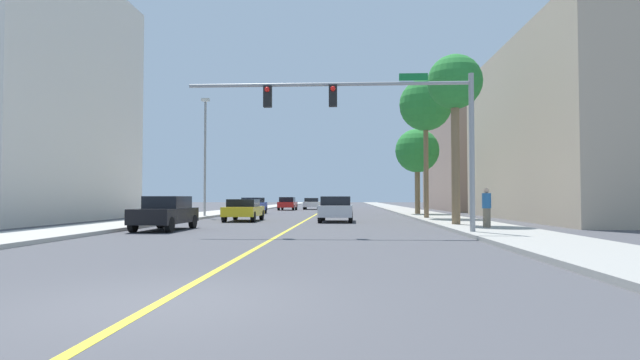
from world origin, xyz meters
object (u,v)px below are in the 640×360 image
Objects in this scene: car_yellow at (244,209)px; car_red at (288,203)px; palm_near at (455,86)px; palm_mid at (426,106)px; car_white at (312,203)px; car_black at (166,213)px; palm_far at (417,151)px; car_blue at (253,205)px; traffic_signal_mast at (379,113)px; street_lamp at (205,151)px; pedestrian at (487,208)px; car_silver at (336,209)px.

car_yellow is 25.99m from car_red.
palm_mid reaches higher than palm_near.
car_black is at bearing -96.46° from car_white.
palm_far reaches higher than car_yellow.
car_red is at bearing -94.62° from car_blue.
traffic_signal_mast is at bearing -83.10° from car_white.
palm_far is at bearing -64.45° from car_white.
car_blue is 21.13m from car_black.
palm_mid is at bearing 9.30° from car_yellow.
palm_far is (15.59, 5.05, 0.35)m from street_lamp.
pedestrian is at bearing -75.61° from car_white.
car_white is at bearing 108.54° from palm_mid.
street_lamp is 1.98× the size of car_yellow.
car_blue is (-13.35, 18.34, -6.11)m from palm_near.
traffic_signal_mast is 1.33× the size of street_lamp.
car_black is (0.14, -21.12, 0.02)m from car_blue.
pedestrian is at bearing -73.01° from palm_near.
car_black is at bearing -101.95° from car_yellow.
car_blue is 1.06× the size of car_white.
palm_mid reaches higher than street_lamp.
street_lamp is 18.54m from palm_near.
traffic_signal_mast is 1.64× the size of palm_far.
car_yellow is at bearing -140.76° from palm_far.
car_black reaches higher than car_blue.
car_yellow is at bearing 99.89° from car_blue.
car_yellow is 29.49m from car_white.
palm_near is at bearing 127.63° from car_blue.
car_white is (2.11, 29.41, 0.01)m from car_yellow.
palm_mid is 2.12× the size of car_yellow.
palm_far is at bearing 17.95° from street_lamp.
car_yellow is (1.84, -12.62, -0.05)m from car_blue.
palm_near is 23.49m from car_blue.
palm_far reaches higher than car_black.
car_red is (-12.24, 16.31, -4.33)m from palm_far.
pedestrian reaches higher than car_yellow.
car_black is at bearing 91.95° from car_blue.
traffic_signal_mast reaches higher than pedestrian.
palm_near is 14.24m from car_yellow.
car_silver is 0.89× the size of car_blue.
street_lamp is 1.94× the size of car_white.
pedestrian is at bearing -177.92° from car_black.
car_blue is at bearing 131.16° from pedestrian.
traffic_signal_mast is 37.92m from car_red.
traffic_signal_mast is 21.03m from palm_far.
car_red is (1.32, 34.49, -0.02)m from car_black.
street_lamp is at bearing -162.05° from palm_far.
street_lamp is 9.13m from car_blue.
palm_mid reaches higher than car_black.
pedestrian is at bearing -88.65° from palm_far.
palm_near is at bearing -167.14° from car_black.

